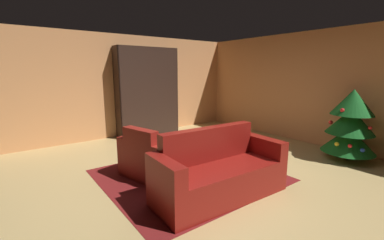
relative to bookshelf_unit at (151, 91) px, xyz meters
name	(u,v)px	position (x,y,z in m)	size (l,w,h in m)	color
ground_plane	(209,173)	(2.96, -0.55, -1.12)	(7.65, 7.65, 0.00)	tan
wall_back	(313,88)	(2.96, 2.51, 0.13)	(6.50, 0.06, 2.51)	tan
wall_left	(127,86)	(-0.26, -0.55, 0.13)	(0.06, 6.18, 2.51)	tan
area_rug	(188,175)	(2.83, -0.87, -1.12)	(2.37, 2.54, 0.01)	maroon
bookshelf_unit	(151,91)	(0.00, 0.00, 0.00)	(0.39, 1.61, 2.22)	black
armchair_red	(153,158)	(2.52, -1.32, -0.83)	(1.12, 0.92, 0.81)	maroon
couch_red	(219,174)	(3.62, -0.93, -0.81)	(0.78, 1.84, 0.89)	maroon
coffee_table	(195,152)	(2.91, -0.80, -0.73)	(0.61, 0.61, 0.45)	black
book_stack_on_table	(193,146)	(2.92, -0.84, -0.62)	(0.23, 0.17, 0.11)	#A28B84
bottle_on_table	(192,140)	(2.76, -0.74, -0.58)	(0.07, 0.07, 0.25)	#205F2C
decorated_tree	(350,124)	(4.01, 1.95, -0.44)	(0.92, 0.92, 1.32)	brown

